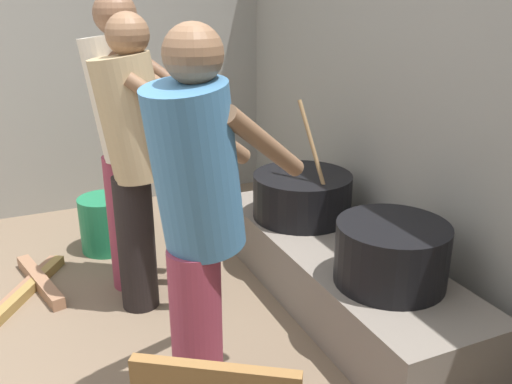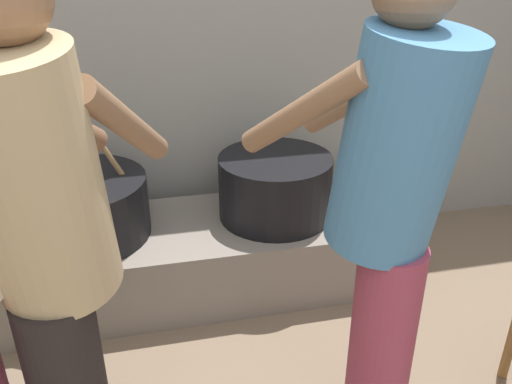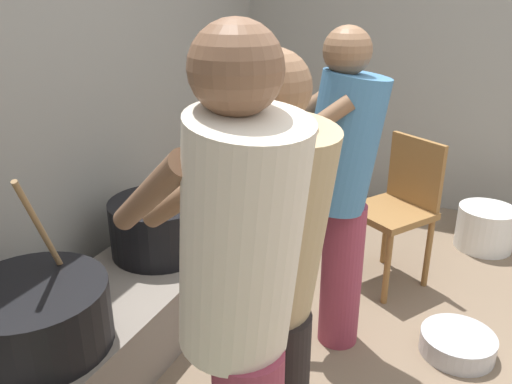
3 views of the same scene
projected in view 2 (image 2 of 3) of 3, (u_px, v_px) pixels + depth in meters
block_enclosure_rear at (212, 33)px, 2.60m from camera, size 4.94×0.20×2.21m
hearth_ledge at (185, 257)px, 2.51m from camera, size 1.95×0.60×0.34m
cooking_pot_main at (80, 208)px, 2.30m from camera, size 0.59×0.59×0.72m
cooking_pot_secondary at (275, 187)px, 2.47m from camera, size 0.52×0.52×0.30m
cook_in_tan_shirt at (48, 245)px, 1.27m from camera, size 0.53×0.72×1.55m
cook_in_blue_shirt at (390, 202)px, 1.47m from camera, size 0.59×0.72×1.55m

